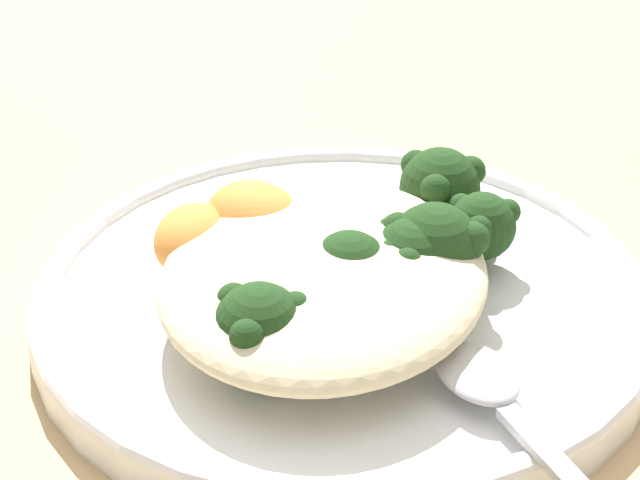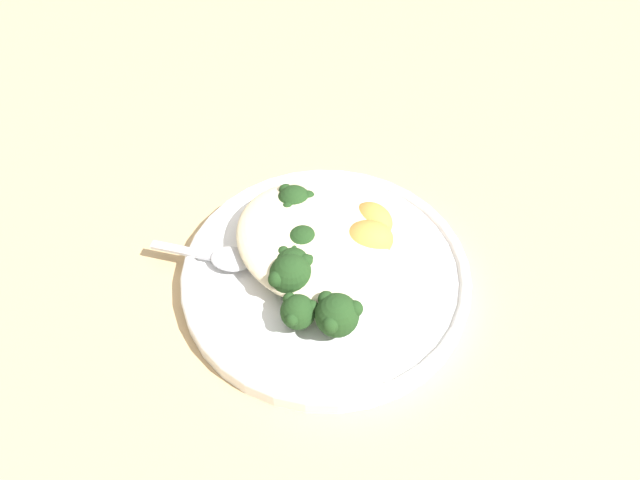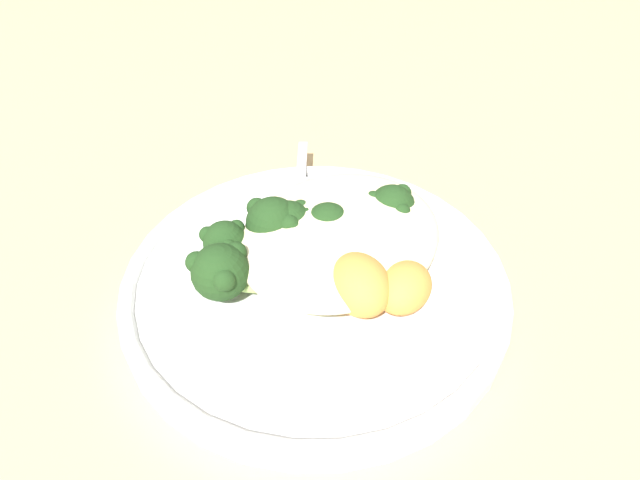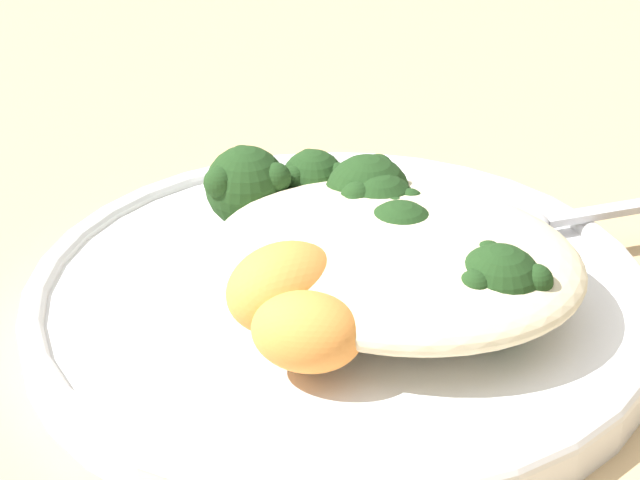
{
  "view_description": "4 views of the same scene",
  "coord_description": "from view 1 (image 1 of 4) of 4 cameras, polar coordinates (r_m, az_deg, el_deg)",
  "views": [
    {
      "loc": [
        -0.42,
        -0.09,
        0.29
      ],
      "look_at": [
        -0.01,
        0.02,
        0.05
      ],
      "focal_mm": 60.0,
      "sensor_mm": 36.0,
      "label": 1
    },
    {
      "loc": [
        0.3,
        -0.23,
        0.52
      ],
      "look_at": [
        -0.01,
        0.01,
        0.06
      ],
      "focal_mm": 35.0,
      "sensor_mm": 36.0,
      "label": 2
    },
    {
      "loc": [
        0.21,
        0.18,
        0.29
      ],
      "look_at": [
        -0.0,
        0.01,
        0.05
      ],
      "focal_mm": 28.0,
      "sensor_mm": 36.0,
      "label": 3
    },
    {
      "loc": [
        -0.14,
        0.41,
        0.28
      ],
      "look_at": [
        0.01,
        0.02,
        0.05
      ],
      "focal_mm": 60.0,
      "sensor_mm": 36.0,
      "label": 4
    }
  ],
  "objects": [
    {
      "name": "broccoli_stalk_3",
      "position": [
        0.49,
        5.44,
        -0.32
      ],
      "size": [
        0.05,
        0.11,
        0.04
      ],
      "rotation": [
        0.0,
        0.0,
        4.48
      ],
      "color": "#8EB25B",
      "rests_on": "plate"
    },
    {
      "name": "sweet_potato_chunk_0",
      "position": [
        0.51,
        -6.74,
        0.01
      ],
      "size": [
        0.05,
        0.04,
        0.03
      ],
      "primitive_type": "ellipsoid",
      "rotation": [
        0.0,
        0.0,
        0.06
      ],
      "color": "orange",
      "rests_on": "plate"
    },
    {
      "name": "sweet_potato_chunk_1",
      "position": [
        0.51,
        -3.5,
        1.01
      ],
      "size": [
        0.06,
        0.07,
        0.04
      ],
      "primitive_type": "ellipsoid",
      "rotation": [
        0.0,
        0.0,
        4.19
      ],
      "color": "orange",
      "rests_on": "plate"
    },
    {
      "name": "ground_plane",
      "position": [
        0.52,
        2.15,
        -4.14
      ],
      "size": [
        4.0,
        4.0,
        0.0
      ],
      "primitive_type": "plane",
      "color": "tan"
    },
    {
      "name": "spoon",
      "position": [
        0.44,
        8.99,
        -7.72
      ],
      "size": [
        0.1,
        0.08,
        0.01
      ],
      "rotation": [
        0.0,
        0.0,
        3.81
      ],
      "color": "#B7B7BC",
      "rests_on": "plate"
    },
    {
      "name": "quinoa_mound",
      "position": [
        0.47,
        0.22,
        -1.87
      ],
      "size": [
        0.17,
        0.14,
        0.03
      ],
      "primitive_type": "ellipsoid",
      "color": "beige",
      "rests_on": "plate"
    },
    {
      "name": "broccoli_stalk_2",
      "position": [
        0.49,
        4.08,
        -0.87
      ],
      "size": [
        0.06,
        0.09,
        0.04
      ],
      "rotation": [
        0.0,
        0.0,
        4.26
      ],
      "color": "#8EB25B",
      "rests_on": "plate"
    },
    {
      "name": "broccoli_stalk_5",
      "position": [
        0.54,
        5.61,
        2.44
      ],
      "size": [
        0.09,
        0.1,
        0.04
      ],
      "rotation": [
        0.0,
        0.0,
        5.42
      ],
      "color": "#8EB25B",
      "rests_on": "plate"
    },
    {
      "name": "broccoli_stalk_4",
      "position": [
        0.52,
        6.16,
        0.49
      ],
      "size": [
        0.05,
        0.13,
        0.03
      ],
      "rotation": [
        0.0,
        0.0,
        4.95
      ],
      "color": "#8EB25B",
      "rests_on": "plate"
    },
    {
      "name": "plate",
      "position": [
        0.51,
        1.13,
        -3.2
      ],
      "size": [
        0.29,
        0.29,
        0.02
      ],
      "color": "white",
      "rests_on": "ground_plane"
    },
    {
      "name": "broccoli_stalk_1",
      "position": [
        0.48,
        1.59,
        -1.56
      ],
      "size": [
        0.09,
        0.07,
        0.04
      ],
      "rotation": [
        0.0,
        0.0,
        3.73
      ],
      "color": "#8EB25B",
      "rests_on": "plate"
    },
    {
      "name": "broccoli_stalk_0",
      "position": [
        0.45,
        -2.72,
        -4.01
      ],
      "size": [
        0.13,
        0.04,
        0.04
      ],
      "rotation": [
        0.0,
        0.0,
        3.14
      ],
      "color": "#8EB25B",
      "rests_on": "plate"
    }
  ]
}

